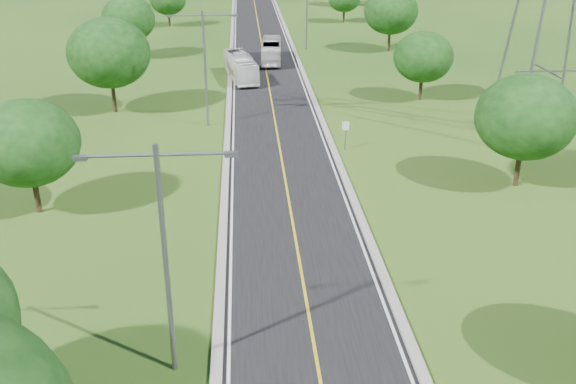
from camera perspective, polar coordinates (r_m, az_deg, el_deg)
name	(u,v)px	position (r m, az deg, el deg)	size (l,w,h in m)	color
ground	(268,83)	(72.19, -1.77, 9.69)	(260.00, 260.00, 0.00)	#1C4814
road	(266,70)	(78.01, -1.96, 10.79)	(8.00, 150.00, 0.06)	black
curb_left	(230,70)	(77.96, -5.14, 10.76)	(0.50, 150.00, 0.22)	gray
curb_right	(301,69)	(78.26, 1.20, 10.90)	(0.50, 150.00, 0.22)	gray
speed_limit_sign	(346,131)	(51.18, 5.14, 5.45)	(0.55, 0.09, 2.40)	slate
streetlight_near_left	(164,244)	(25.10, -10.96, -4.58)	(5.90, 0.25, 10.00)	slate
streetlight_mid_left	(205,59)	(56.27, -7.41, 11.63)	(5.90, 0.25, 10.00)	slate
streetlight_far_right	(307,5)	(89.15, 1.68, 16.31)	(5.90, 0.25, 10.00)	slate
tree_lb	(28,143)	(42.23, -22.13, 4.06)	(6.30, 6.30, 7.33)	black
tree_lc	(109,53)	(62.35, -15.63, 11.82)	(7.56, 7.56, 8.79)	black
tree_ld	(128,19)	(86.07, -14.01, 14.71)	(6.72, 6.72, 7.82)	black
tree_rb	(526,117)	(45.94, 20.38, 6.26)	(6.72, 6.72, 7.82)	black
tree_rc	(423,57)	(65.81, 11.94, 11.67)	(5.88, 5.88, 6.84)	black
tree_rd	(391,11)	(89.05, 9.13, 15.59)	(7.14, 7.14, 8.30)	black
bus_outbound	(271,51)	(82.01, -1.49, 12.44)	(2.29, 9.77, 2.72)	silver
bus_inbound	(241,67)	(73.47, -4.23, 11.05)	(2.33, 9.98, 2.78)	white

